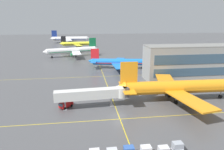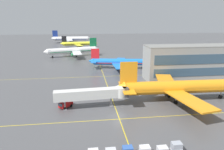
# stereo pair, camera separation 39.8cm
# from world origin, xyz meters

# --- Properties ---
(ground_plane) EXTENTS (600.00, 600.00, 0.00)m
(ground_plane) POSITION_xyz_m (0.00, 0.00, 0.00)
(ground_plane) COLOR #4C4C4F
(airliner_front_gate) EXTENTS (40.44, 34.96, 12.60)m
(airliner_front_gate) POSITION_xyz_m (19.89, 8.17, 4.30)
(airliner_front_gate) COLOR orange
(airliner_front_gate) RESTS_ON ground
(airliner_second_row) EXTENTS (32.26, 27.46, 10.06)m
(airliner_second_row) POSITION_xyz_m (9.29, 53.11, 3.43)
(airliner_second_row) COLOR blue
(airliner_second_row) RESTS_ON ground
(airliner_third_row) EXTENTS (37.25, 31.79, 11.80)m
(airliner_third_row) POSITION_xyz_m (-15.84, 92.55, 4.03)
(airliner_third_row) COLOR white
(airliner_third_row) RESTS_ON ground
(airliner_far_left_stand) EXTENTS (32.39, 27.88, 10.07)m
(airliner_far_left_stand) POSITION_xyz_m (-12.75, 136.76, 3.44)
(airliner_far_left_stand) COLOR yellow
(airliner_far_left_stand) RESTS_ON ground
(airliner_far_right_stand) EXTENTS (41.01, 35.40, 12.76)m
(airliner_far_right_stand) POSITION_xyz_m (-21.75, 174.74, 4.36)
(airliner_far_right_stand) COLOR white
(airliner_far_right_stand) RESTS_ON ground
(taxiway_markings) EXTENTS (164.52, 90.76, 0.01)m
(taxiway_markings) POSITION_xyz_m (0.00, 18.63, 0.00)
(taxiway_markings) COLOR yellow
(taxiway_markings) RESTS_ON ground
(service_truck_red_van) EXTENTS (4.09, 4.31, 2.10)m
(service_truck_red_van) POSITION_xyz_m (-14.11, 7.22, 1.18)
(service_truck_red_van) COLOR red
(service_truck_red_van) RESTS_ON ground
(baggage_cart_row_rightmost) EXTENTS (2.76, 1.71, 1.86)m
(baggage_cart_row_rightmost) POSITION_xyz_m (8.66, -16.73, 1.00)
(baggage_cart_row_rightmost) COLOR #99999E
(baggage_cart_row_rightmost) RESTS_ON ground
(jet_bridge) EXTENTS (21.23, 4.30, 5.58)m
(jet_bridge) POSITION_xyz_m (-5.14, 6.45, 4.06)
(jet_bridge) COLOR silver
(jet_bridge) RESTS_ON ground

